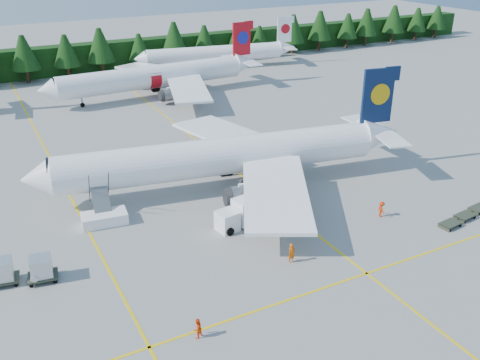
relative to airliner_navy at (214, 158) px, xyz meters
name	(u,v)px	position (x,y,z in m)	size (l,w,h in m)	color
ground	(273,258)	(-1.54, -16.04, -3.82)	(320.00, 320.00, 0.00)	gray
taxi_stripe_a	(73,202)	(-15.54, 3.96, -3.81)	(0.25, 120.00, 0.01)	yellow
taxi_stripe_b	(233,169)	(4.46, 3.96, -3.81)	(0.25, 120.00, 0.01)	yellow
taxi_stripe_cross	(310,293)	(-1.54, -22.04, -3.81)	(80.00, 0.25, 0.01)	yellow
treeline_hedge	(77,59)	(-1.54, 65.96, -0.82)	(220.00, 4.00, 6.00)	black
airliner_navy	(214,158)	(0.00, 0.00, 0.00)	(43.40, 35.43, 12.69)	white
airliner_red	(149,78)	(6.06, 40.70, -0.23)	(41.00, 33.68, 11.92)	white
airliner_far_right	(210,54)	(25.35, 56.12, -0.55)	(35.59, 8.89, 10.41)	white
airstairs	(104,214)	(-13.60, -2.13, -2.92)	(4.81, 6.53, 4.11)	white
service_truck	(243,213)	(-1.13, -9.22, -2.45)	(5.95, 2.92, 2.75)	white
dolly_train	(472,211)	(21.44, -18.71, -3.41)	(10.35, 3.14, 0.13)	#363C2C
uld_pair	(22,269)	(-22.45, -9.37, -2.52)	(5.79, 3.31, 1.92)	#363C2C
crew_a	(292,253)	(-0.45, -17.45, -2.86)	(0.69, 0.46, 1.90)	#E65704
crew_b	(197,328)	(-11.99, -22.66, -3.01)	(0.79, 0.61, 1.62)	#FF3E05
crew_c	(381,209)	(12.62, -14.49, -2.95)	(0.71, 0.48, 1.73)	red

